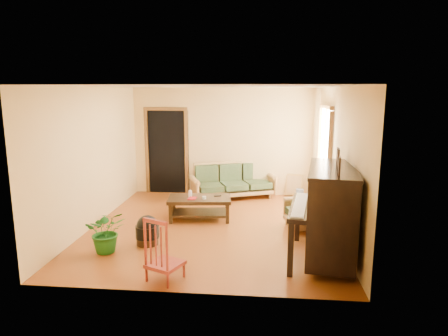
# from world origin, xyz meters

# --- Properties ---
(floor) EXTENTS (5.00, 5.00, 0.00)m
(floor) POSITION_xyz_m (0.00, 0.00, 0.00)
(floor) COLOR #642B0D
(floor) RESTS_ON ground
(doorway) EXTENTS (1.08, 0.16, 2.05)m
(doorway) POSITION_xyz_m (-1.45, 2.48, 1.02)
(doorway) COLOR black
(doorway) RESTS_ON floor
(window) EXTENTS (0.12, 1.36, 1.46)m
(window) POSITION_xyz_m (2.21, 1.30, 1.50)
(window) COLOR white
(window) RESTS_ON right_wall
(sofa) EXTENTS (2.13, 1.49, 0.84)m
(sofa) POSITION_xyz_m (0.24, 2.09, 0.42)
(sofa) COLOR #A1733B
(sofa) RESTS_ON floor
(coffee_table) EXTENTS (1.29, 0.80, 0.45)m
(coffee_table) POSITION_xyz_m (-0.31, 0.45, 0.22)
(coffee_table) COLOR black
(coffee_table) RESTS_ON floor
(armchair) EXTENTS (0.94, 0.97, 0.78)m
(armchair) POSITION_xyz_m (1.73, 0.09, 0.39)
(armchair) COLOR #A1733B
(armchair) RESTS_ON floor
(piano) EXTENTS (1.18, 1.74, 1.43)m
(piano) POSITION_xyz_m (1.95, -1.30, 0.72)
(piano) COLOR black
(piano) RESTS_ON floor
(footstool) EXTENTS (0.46, 0.46, 0.37)m
(footstool) POSITION_xyz_m (-0.97, -0.95, 0.19)
(footstool) COLOR black
(footstool) RESTS_ON floor
(red_chair) EXTENTS (0.57, 0.59, 0.90)m
(red_chair) POSITION_xyz_m (-0.37, -2.16, 0.45)
(red_chair) COLOR maroon
(red_chair) RESTS_ON floor
(leaning_frame) EXTENTS (0.43, 0.21, 0.57)m
(leaning_frame) POSITION_xyz_m (1.70, 2.43, 0.28)
(leaning_frame) COLOR #B88C3D
(leaning_frame) RESTS_ON floor
(ceramic_crock) EXTENTS (0.19, 0.19, 0.23)m
(ceramic_crock) POSITION_xyz_m (1.81, 2.19, 0.12)
(ceramic_crock) COLOR #315094
(ceramic_crock) RESTS_ON floor
(potted_plant) EXTENTS (0.78, 0.73, 0.69)m
(potted_plant) POSITION_xyz_m (-1.52, -1.32, 0.34)
(potted_plant) COLOR #1B601B
(potted_plant) RESTS_ON floor
(book) EXTENTS (0.17, 0.22, 0.02)m
(book) POSITION_xyz_m (-0.51, 0.34, 0.46)
(book) COLOR #A01516
(book) RESTS_ON coffee_table
(candle) EXTENTS (0.08, 0.08, 0.12)m
(candle) POSITION_xyz_m (-0.51, 0.49, 0.51)
(candle) COLOR white
(candle) RESTS_ON coffee_table
(glass_jar) EXTENTS (0.10, 0.10, 0.05)m
(glass_jar) POSITION_xyz_m (-0.20, 0.35, 0.47)
(glass_jar) COLOR white
(glass_jar) RESTS_ON coffee_table
(remote) EXTENTS (0.15, 0.08, 0.01)m
(remote) POSITION_xyz_m (0.03, 0.57, 0.45)
(remote) COLOR black
(remote) RESTS_ON coffee_table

